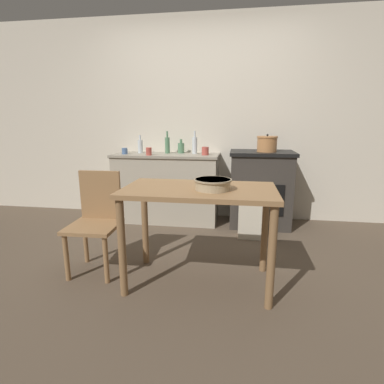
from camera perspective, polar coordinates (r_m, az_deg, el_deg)
The scene contains 16 objects.
ground_plane at distance 2.74m, azimuth -1.75°, elevation -14.08°, with size 14.00×14.00×0.00m, color brown.
wall_back at distance 4.00m, azimuth 2.37°, elevation 13.48°, with size 8.00×0.07×2.55m.
counter_cabinet at distance 3.87m, azimuth -4.79°, elevation 0.90°, with size 1.32×0.56×0.86m.
stove at distance 3.76m, azimuth 12.88°, elevation 0.66°, with size 0.75×0.58×0.91m.
work_table at distance 2.26m, azimuth 1.38°, elevation -2.20°, with size 1.14×0.64×0.77m.
chair at distance 2.68m, azimuth -17.73°, elevation -4.92°, with size 0.41×0.41×0.85m.
flour_sack at distance 3.38m, azimuth 11.20°, elevation -5.17°, with size 0.28×0.20×0.41m, color beige.
stock_pot at distance 3.63m, azimuth 14.10°, elevation 8.88°, with size 0.24×0.24×0.20m.
mixing_bowl_large at distance 2.17m, azimuth 3.98°, elevation 1.58°, with size 0.27×0.27×0.08m.
bottle_far_left at distance 3.88m, azimuth -2.10°, elevation 8.43°, with size 0.08×0.08×0.18m.
bottle_left at distance 3.79m, azimuth 0.51°, elevation 8.95°, with size 0.06×0.06×0.28m.
bottle_mid_left at distance 3.87m, azimuth -4.72°, elevation 8.95°, with size 0.06×0.06×0.28m.
bottle_center_left at distance 3.94m, azimuth -9.81°, elevation 8.61°, with size 0.06×0.06×0.23m.
cup_center at distance 3.65m, azimuth 2.53°, elevation 7.81°, with size 0.08×0.08×0.10m, color #B74C42.
cup_center_right at distance 3.85m, azimuth -12.70°, elevation 7.62°, with size 0.07×0.07×0.08m, color #4C6B99.
cup_mid_right at distance 3.66m, azimuth -8.23°, elevation 7.67°, with size 0.07×0.07×0.09m, color #B74C42.
Camera 1 is at (0.45, -2.39, 1.25)m, focal length 28.00 mm.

